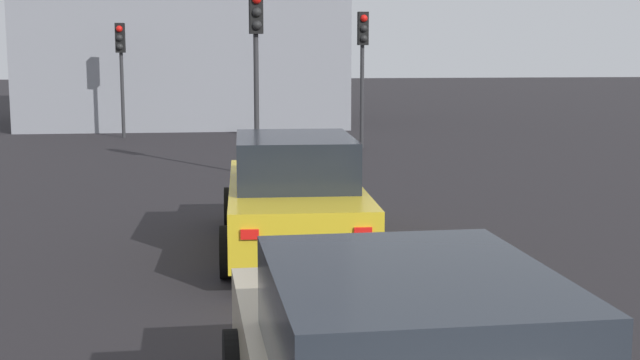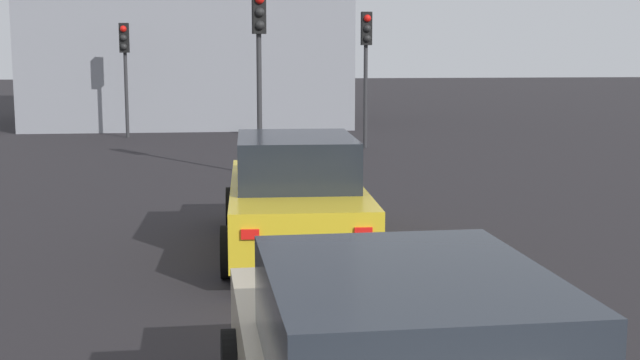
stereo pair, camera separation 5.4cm
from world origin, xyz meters
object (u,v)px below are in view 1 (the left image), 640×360
object	(u,v)px
traffic_light_far_left	(121,55)
car_yellow_lead	(294,195)
traffic_light_near_right	(256,44)
traffic_light_near_left	(363,50)

from	to	relation	value
traffic_light_far_left	car_yellow_lead	bearing A→B (deg)	18.37
traffic_light_far_left	traffic_light_near_right	bearing A→B (deg)	27.89
traffic_light_near_right	car_yellow_lead	bearing A→B (deg)	-5.62
car_yellow_lead	traffic_light_near_left	xyz separation A→B (m)	(12.10, -3.02, 1.94)
traffic_light_near_left	traffic_light_near_right	size ratio (longest dim) A/B	0.95
traffic_light_near_left	traffic_light_far_left	size ratio (longest dim) A/B	1.06
traffic_light_near_left	traffic_light_near_right	xyz separation A→B (m)	(-4.95, 3.16, 0.15)
car_yellow_lead	traffic_light_far_left	bearing A→B (deg)	15.53
car_yellow_lead	traffic_light_near_right	size ratio (longest dim) A/B	1.21
traffic_light_near_left	traffic_light_near_right	world-z (taller)	traffic_light_near_right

